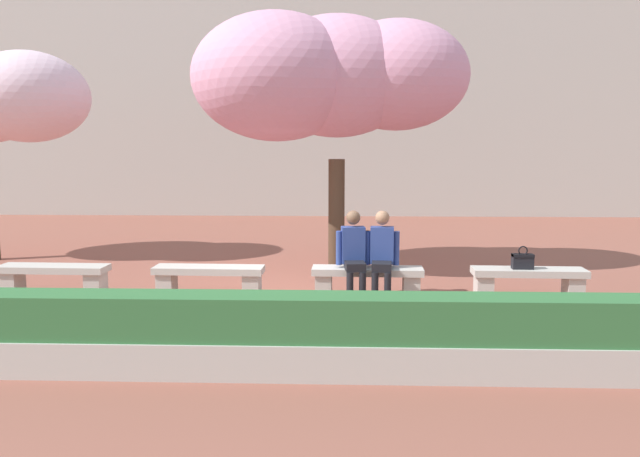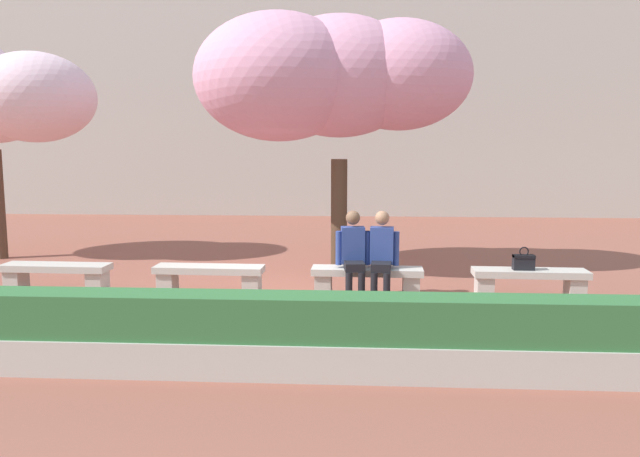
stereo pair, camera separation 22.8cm
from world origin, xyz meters
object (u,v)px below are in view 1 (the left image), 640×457
Objects in this scene: stone_bench_near_west at (209,276)px; person_seated_left at (354,251)px; handbag at (523,260)px; cherry_tree_main at (326,77)px; person_seated_right at (382,252)px; stone_bench_near_east at (529,279)px; stone_bench_west_end at (54,275)px; stone_bench_center at (367,278)px.

person_seated_left is (2.15, -0.05, 0.40)m from stone_bench_near_west.
handbag is 0.07× the size of cherry_tree_main.
person_seated_left and person_seated_right have the same top height.
stone_bench_near_west is at bearing 180.00° from stone_bench_near_east.
cherry_tree_main is (1.69, 1.98, 3.10)m from stone_bench_near_west.
person_seated_right is at bearing -0.62° from stone_bench_west_end.
person_seated_right reaches higher than stone_bench_near_east.
handbag is (6.97, -0.02, 0.28)m from stone_bench_west_end.
handbag is at bearing -34.43° from cherry_tree_main.
person_seated_left is (-2.56, -0.05, 0.40)m from stone_bench_near_east.
cherry_tree_main is at bearing 26.03° from stone_bench_west_end.
handbag is (4.61, -0.02, 0.28)m from stone_bench_near_west.
person_seated_left is (-0.20, -0.05, 0.40)m from stone_bench_center.
stone_bench_near_east is at bearing 11.25° from handbag.
cherry_tree_main is (-0.46, 2.03, 2.70)m from person_seated_left.
stone_bench_near_west is at bearing 180.00° from stone_bench_center.
stone_bench_near_east is 0.30m from handbag.
stone_bench_center is 2.27m from handbag.
person_seated_left is (4.51, -0.05, 0.40)m from stone_bench_west_end.
person_seated_right is at bearing -66.81° from cherry_tree_main.
cherry_tree_main is at bearing 146.78° from stone_bench_near_east.
stone_bench_west_end is at bearing 180.00° from stone_bench_near_east.
person_seated_right is at bearing -179.09° from handbag.
handbag reaches higher than stone_bench_near_east.
handbag reaches higher than stone_bench_center.
handbag is (2.46, 0.03, -0.12)m from person_seated_left.
stone_bench_center is (2.36, 0.00, 0.00)m from stone_bench_near_west.
stone_bench_near_west is at bearing -130.56° from cherry_tree_main.
handbag is at bearing -0.17° from stone_bench_west_end.
stone_bench_west_end is 4.94m from person_seated_right.
person_seated_left is 2.46m from handbag.
stone_bench_near_west is at bearing 179.74° from handbag.
stone_bench_near_west and stone_bench_center have the same top height.
stone_bench_center is 4.84× the size of handbag.
cherry_tree_main reaches higher than stone_bench_west_end.
person_seated_right is at bearing -1.19° from stone_bench_near_west.
stone_bench_near_west is 4.62m from handbag.
handbag is at bearing -0.26° from stone_bench_near_west.
stone_bench_near_west is 1.27× the size of person_seated_right.
stone_bench_center is at bearing 14.63° from person_seated_left.
handbag is (-0.10, -0.02, 0.28)m from stone_bench_near_east.
cherry_tree_main reaches higher than handbag.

